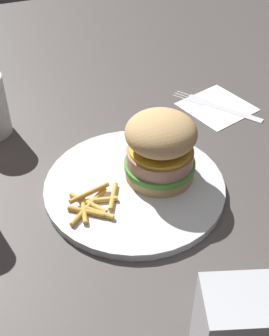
% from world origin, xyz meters
% --- Properties ---
extents(ground_plane, '(1.60, 1.60, 0.00)m').
position_xyz_m(ground_plane, '(0.00, 0.00, 0.00)').
color(ground_plane, '#47423F').
extents(plate, '(0.26, 0.26, 0.01)m').
position_xyz_m(plate, '(0.02, -0.01, 0.01)').
color(plate, silver).
rests_on(plate, ground_plane).
extents(sandwich, '(0.10, 0.10, 0.10)m').
position_xyz_m(sandwich, '(0.02, -0.05, 0.06)').
color(sandwich, tan).
rests_on(sandwich, plate).
extents(fries_pile, '(0.07, 0.08, 0.01)m').
position_xyz_m(fries_pile, '(-0.00, 0.06, 0.02)').
color(fries_pile, gold).
rests_on(fries_pile, plate).
extents(napkin, '(0.14, 0.14, 0.00)m').
position_xyz_m(napkin, '(0.17, -0.23, 0.00)').
color(napkin, white).
rests_on(napkin, ground_plane).
extents(fork, '(0.15, 0.12, 0.00)m').
position_xyz_m(fork, '(0.17, -0.23, 0.00)').
color(fork, silver).
rests_on(fork, napkin).
extents(napkin_dispenser, '(0.08, 0.10, 0.11)m').
position_xyz_m(napkin_dispenser, '(-0.26, -0.02, 0.05)').
color(napkin_dispenser, '#B7BABF').
rests_on(napkin_dispenser, ground_plane).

